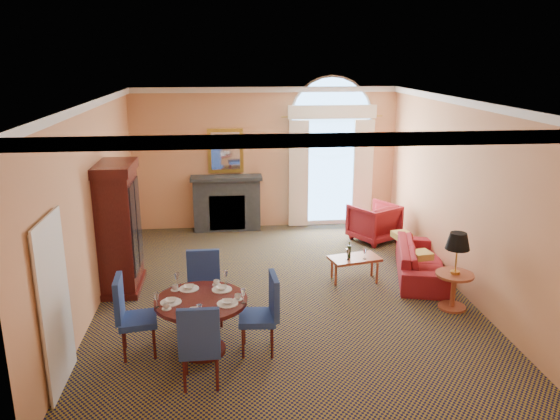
{
  "coord_description": "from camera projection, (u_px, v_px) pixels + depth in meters",
  "views": [
    {
      "loc": [
        -0.93,
        -8.48,
        3.87
      ],
      "look_at": [
        0.0,
        0.5,
        1.3
      ],
      "focal_mm": 35.0,
      "sensor_mm": 36.0,
      "label": 1
    }
  ],
  "objects": [
    {
      "name": "dining_chair_east",
      "position": [
        265.0,
        308.0,
        7.25
      ],
      "size": [
        0.54,
        0.52,
        1.1
      ],
      "rotation": [
        0.0,
        0.0,
        1.5
      ],
      "color": "navy",
      "rests_on": "ground"
    },
    {
      "name": "sofa",
      "position": [
        421.0,
        261.0,
        9.83
      ],
      "size": [
        1.31,
        2.19,
        0.6
      ],
      "primitive_type": "imported",
      "rotation": [
        0.0,
        0.0,
        1.3
      ],
      "color": "maroon",
      "rests_on": "ground"
    },
    {
      "name": "room_envelope",
      "position": [
        278.0,
        139.0,
        9.22
      ],
      "size": [
        6.04,
        7.52,
        3.45
      ],
      "color": "#E9A46F",
      "rests_on": "ground"
    },
    {
      "name": "dining_table",
      "position": [
        202.0,
        313.0,
        7.23
      ],
      "size": [
        1.23,
        1.23,
        0.97
      ],
      "color": "#3A0F0D",
      "rests_on": "ground"
    },
    {
      "name": "dining_chair_west",
      "position": [
        129.0,
        311.0,
        7.18
      ],
      "size": [
        0.56,
        0.56,
        1.1
      ],
      "rotation": [
        0.0,
        0.0,
        -1.41
      ],
      "color": "navy",
      "rests_on": "ground"
    },
    {
      "name": "coffee_table",
      "position": [
        354.0,
        259.0,
        9.6
      ],
      "size": [
        0.96,
        0.66,
        0.75
      ],
      "rotation": [
        0.0,
        0.0,
        0.22
      ],
      "color": "#A24C30",
      "rests_on": "ground"
    },
    {
      "name": "dining_chair_north",
      "position": [
        204.0,
        283.0,
        8.08
      ],
      "size": [
        0.63,
        0.63,
        1.1
      ],
      "rotation": [
        0.0,
        0.0,
        3.52
      ],
      "color": "navy",
      "rests_on": "ground"
    },
    {
      "name": "dining_chair_south",
      "position": [
        200.0,
        341.0,
        6.42
      ],
      "size": [
        0.49,
        0.51,
        1.1
      ],
      "rotation": [
        0.0,
        0.0,
        0.01
      ],
      "color": "navy",
      "rests_on": "ground"
    },
    {
      "name": "armoire",
      "position": [
        119.0,
        230.0,
        9.14
      ],
      "size": [
        0.63,
        1.11,
        2.19
      ],
      "color": "#3A0F0D",
      "rests_on": "ground"
    },
    {
      "name": "armchair",
      "position": [
        374.0,
        222.0,
        11.72
      ],
      "size": [
        1.2,
        1.21,
        0.81
      ],
      "primitive_type": "imported",
      "rotation": [
        0.0,
        0.0,
        3.67
      ],
      "color": "maroon",
      "rests_on": "ground"
    },
    {
      "name": "side_table",
      "position": [
        456.0,
        261.0,
        8.44
      ],
      "size": [
        0.59,
        0.59,
        1.23
      ],
      "color": "#A24C30",
      "rests_on": "ground"
    },
    {
      "name": "ground",
      "position": [
        283.0,
        291.0,
        9.27
      ],
      "size": [
        7.5,
        7.5,
        0.0
      ],
      "primitive_type": "plane",
      "color": "#101133",
      "rests_on": "ground"
    }
  ]
}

